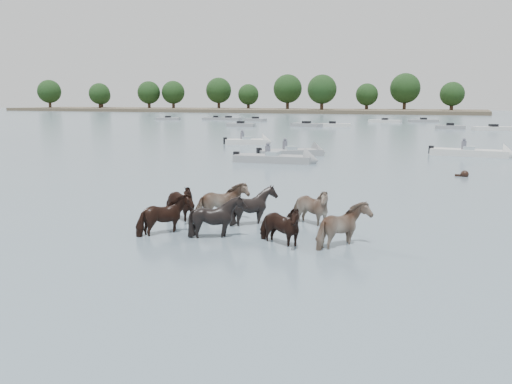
% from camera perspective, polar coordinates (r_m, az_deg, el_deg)
% --- Properties ---
extents(ground, '(400.00, 400.00, 0.00)m').
position_cam_1_polar(ground, '(15.40, 2.19, -5.93)').
color(ground, slate).
rests_on(ground, ground).
extents(shoreline, '(160.00, 30.00, 1.00)m').
position_cam_1_polar(shoreline, '(180.32, -3.10, 8.63)').
color(shoreline, '#4C4233').
rests_on(shoreline, ground).
extents(pony_herd, '(7.87, 4.55, 1.56)m').
position_cam_1_polar(pony_herd, '(17.28, -1.38, -2.44)').
color(pony_herd, black).
rests_on(pony_herd, ground).
extents(swimming_pony, '(0.72, 0.44, 0.44)m').
position_cam_1_polar(swimming_pony, '(31.53, 21.09, 1.72)').
color(swimming_pony, black).
rests_on(swimming_pony, ground).
extents(motorboat_a, '(5.16, 4.29, 1.92)m').
position_cam_1_polar(motorboat_a, '(40.44, 4.63, 4.18)').
color(motorboat_a, gray).
rests_on(motorboat_a, ground).
extents(motorboat_b, '(5.89, 2.07, 1.92)m').
position_cam_1_polar(motorboat_b, '(35.85, 3.05, 3.47)').
color(motorboat_b, gray).
rests_on(motorboat_b, ground).
extents(motorboat_c, '(6.13, 2.08, 1.92)m').
position_cam_1_polar(motorboat_c, '(43.11, 22.65, 3.80)').
color(motorboat_c, silver).
rests_on(motorboat_c, ground).
extents(motorboat_f, '(4.64, 3.27, 1.92)m').
position_cam_1_polar(motorboat_f, '(50.47, -0.25, 5.33)').
color(motorboat_f, silver).
rests_on(motorboat_f, ground).
extents(distant_flotilla, '(105.00, 28.84, 0.93)m').
position_cam_1_polar(distant_flotilla, '(87.92, 18.45, 6.76)').
color(distant_flotilla, gray).
rests_on(distant_flotilla, ground).
extents(treeline, '(147.56, 22.97, 11.91)m').
position_cam_1_polar(treeline, '(181.43, -2.43, 10.56)').
color(treeline, '#382619').
rests_on(treeline, ground).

